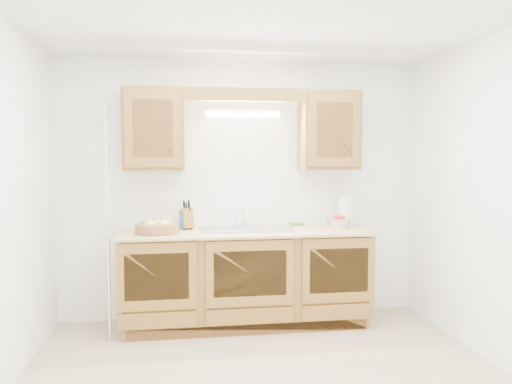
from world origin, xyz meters
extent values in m
plane|color=#C4B38E|center=(0.00, 0.00, 0.00)|extent=(3.50, 3.50, 0.00)
plane|color=white|center=(0.00, 0.00, 2.50)|extent=(3.50, 3.50, 0.00)
cube|color=white|center=(0.00, 1.50, 1.25)|extent=(3.50, 0.02, 2.50)
cube|color=white|center=(0.00, -1.50, 1.25)|extent=(3.50, 0.02, 2.50)
cube|color=white|center=(1.75, 0.00, 1.25)|extent=(0.02, 3.00, 2.50)
cube|color=brown|center=(0.00, 1.20, 0.44)|extent=(2.20, 0.60, 0.86)
cube|color=tan|center=(0.00, 1.19, 0.88)|extent=(2.30, 0.63, 0.04)
cube|color=brown|center=(-0.83, 1.33, 1.83)|extent=(0.55, 0.33, 0.75)
cube|color=brown|center=(0.83, 1.33, 1.83)|extent=(0.55, 0.33, 0.75)
cube|color=brown|center=(0.00, 1.19, 2.14)|extent=(2.20, 0.05, 0.12)
cylinder|color=white|center=(0.00, 1.40, 1.98)|extent=(0.70, 0.05, 0.05)
cube|color=white|center=(0.00, 1.43, 2.01)|extent=(0.76, 0.06, 0.05)
cube|color=#9E9EA3|center=(0.00, 1.21, 0.90)|extent=(0.84, 0.46, 0.01)
cube|color=#9E9EA3|center=(-0.21, 1.21, 0.82)|extent=(0.39, 0.40, 0.16)
cube|color=#9E9EA3|center=(0.21, 1.21, 0.82)|extent=(0.39, 0.40, 0.16)
cylinder|color=silver|center=(0.00, 1.41, 0.92)|extent=(0.06, 0.06, 0.04)
cylinder|color=silver|center=(0.00, 1.41, 1.00)|extent=(0.02, 0.02, 0.16)
cylinder|color=silver|center=(0.00, 1.35, 1.09)|extent=(0.02, 0.12, 0.02)
cylinder|color=white|center=(0.12, 1.41, 0.96)|extent=(0.03, 0.03, 0.12)
cylinder|color=silver|center=(-1.20, 0.94, 1.00)|extent=(0.03, 0.03, 2.00)
cube|color=white|center=(0.95, 1.49, 1.15)|extent=(0.08, 0.01, 0.12)
cylinder|color=brown|center=(-0.80, 1.12, 0.94)|extent=(0.51, 0.51, 0.08)
sphere|color=#D8C67F|center=(-0.87, 1.08, 0.98)|extent=(0.10, 0.10, 0.10)
sphere|color=#D8C67F|center=(-0.75, 1.07, 0.98)|extent=(0.10, 0.10, 0.10)
sphere|color=tan|center=(-0.71, 1.16, 0.98)|extent=(0.09, 0.09, 0.09)
sphere|color=red|center=(-0.82, 1.19, 0.98)|extent=(0.09, 0.09, 0.09)
sphere|color=#72A53F|center=(-0.91, 1.15, 0.98)|extent=(0.09, 0.09, 0.09)
sphere|color=#D8C67F|center=(-0.80, 1.11, 0.98)|extent=(0.09, 0.09, 0.09)
sphere|color=red|center=(-0.77, 1.22, 0.97)|extent=(0.08, 0.08, 0.08)
cube|color=brown|center=(-0.54, 1.33, 0.99)|extent=(0.14, 0.18, 0.21)
cylinder|color=black|center=(-0.57, 1.31, 1.11)|extent=(0.02, 0.04, 0.08)
cylinder|color=black|center=(-0.54, 1.31, 1.11)|extent=(0.02, 0.04, 0.08)
cylinder|color=black|center=(-0.51, 1.31, 1.11)|extent=(0.02, 0.04, 0.08)
cylinder|color=black|center=(-0.56, 1.35, 1.12)|extent=(0.02, 0.04, 0.08)
cylinder|color=black|center=(-0.52, 1.35, 1.12)|extent=(0.02, 0.04, 0.08)
cylinder|color=black|center=(-0.57, 1.37, 1.13)|extent=(0.02, 0.04, 0.08)
cylinder|color=black|center=(-0.51, 1.37, 1.13)|extent=(0.02, 0.04, 0.08)
cylinder|color=#F3600D|center=(-0.54, 1.43, 0.99)|extent=(0.07, 0.07, 0.19)
cylinder|color=white|center=(-0.54, 1.43, 1.09)|extent=(0.07, 0.07, 0.01)
imported|color=blue|center=(-0.55, 1.34, 1.01)|extent=(0.13, 0.13, 0.21)
cube|color=#CC333F|center=(0.54, 1.44, 0.90)|extent=(0.14, 0.10, 0.01)
cube|color=green|center=(0.54, 1.44, 0.91)|extent=(0.14, 0.10, 0.02)
cylinder|color=silver|center=(0.98, 1.23, 0.91)|extent=(0.16, 0.16, 0.01)
cylinder|color=silver|center=(0.98, 1.23, 1.06)|extent=(0.02, 0.02, 0.32)
cylinder|color=white|center=(0.98, 1.23, 1.04)|extent=(0.16, 0.16, 0.27)
sphere|color=silver|center=(0.98, 1.23, 1.22)|extent=(0.02, 0.02, 0.02)
cylinder|color=silver|center=(0.90, 1.21, 0.94)|extent=(0.25, 0.25, 0.09)
sphere|color=red|center=(0.87, 1.21, 0.99)|extent=(0.06, 0.06, 0.06)
sphere|color=red|center=(0.93, 1.23, 0.99)|extent=(0.06, 0.06, 0.06)
sphere|color=red|center=(0.90, 1.19, 0.99)|extent=(0.06, 0.06, 0.06)
sphere|color=red|center=(0.93, 1.19, 0.99)|extent=(0.06, 0.06, 0.06)
camera|label=1|loc=(-0.58, -3.35, 1.57)|focal=35.00mm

